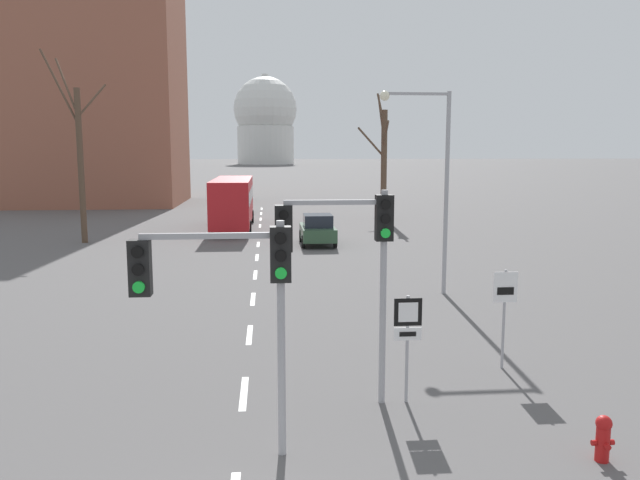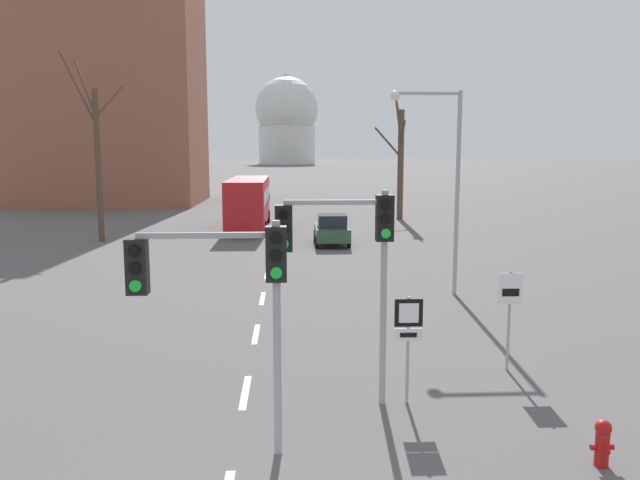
{
  "view_description": "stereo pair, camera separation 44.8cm",
  "coord_description": "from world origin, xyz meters",
  "px_view_note": "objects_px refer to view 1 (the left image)",
  "views": [
    {
      "loc": [
        0.59,
        -6.71,
        5.4
      ],
      "look_at": [
        1.65,
        5.93,
        3.58
      ],
      "focal_mm": 35.0,
      "sensor_mm": 36.0,
      "label": 1
    },
    {
      "loc": [
        1.04,
        -6.74,
        5.4
      ],
      "look_at": [
        1.65,
        5.93,
        3.58
      ],
      "focal_mm": 35.0,
      "sensor_mm": 36.0,
      "label": 2
    }
  ],
  "objects_px": {
    "city_bus": "(233,200)",
    "speed_limit_sign": "(505,302)",
    "fire_hydrant": "(603,437)",
    "sedan_near_left": "(318,229)",
    "sedan_mid_centre": "(242,192)",
    "traffic_signal_near_right": "(348,244)",
    "route_sign_post": "(408,331)",
    "sedan_near_right": "(238,203)",
    "street_lamp_right": "(433,169)",
    "traffic_signal_centre_tall": "(230,281)"
  },
  "relations": [
    {
      "from": "traffic_signal_centre_tall",
      "to": "fire_hydrant",
      "type": "xyz_separation_m",
      "value": [
        6.46,
        -0.72,
        -2.74
      ]
    },
    {
      "from": "route_sign_post",
      "to": "sedan_mid_centre",
      "type": "bearing_deg",
      "value": 95.77
    },
    {
      "from": "sedan_near_right",
      "to": "city_bus",
      "type": "xyz_separation_m",
      "value": [
        0.22,
        -11.07,
        1.18
      ]
    },
    {
      "from": "speed_limit_sign",
      "to": "fire_hydrant",
      "type": "bearing_deg",
      "value": -90.11
    },
    {
      "from": "speed_limit_sign",
      "to": "fire_hydrant",
      "type": "distance_m",
      "value": 4.9
    },
    {
      "from": "traffic_signal_near_right",
      "to": "sedan_mid_centre",
      "type": "distance_m",
      "value": 57.15
    },
    {
      "from": "speed_limit_sign",
      "to": "traffic_signal_near_right",
      "type": "bearing_deg",
      "value": -155.8
    },
    {
      "from": "route_sign_post",
      "to": "city_bus",
      "type": "distance_m",
      "value": 31.15
    },
    {
      "from": "route_sign_post",
      "to": "speed_limit_sign",
      "type": "height_order",
      "value": "speed_limit_sign"
    },
    {
      "from": "street_lamp_right",
      "to": "sedan_mid_centre",
      "type": "xyz_separation_m",
      "value": [
        -8.94,
        46.84,
        -3.92
      ]
    },
    {
      "from": "sedan_mid_centre",
      "to": "traffic_signal_near_right",
      "type": "bearing_deg",
      "value": -85.51
    },
    {
      "from": "traffic_signal_centre_tall",
      "to": "speed_limit_sign",
      "type": "distance_m",
      "value": 7.76
    },
    {
      "from": "route_sign_post",
      "to": "city_bus",
      "type": "relative_size",
      "value": 0.22
    },
    {
      "from": "speed_limit_sign",
      "to": "street_lamp_right",
      "type": "bearing_deg",
      "value": 87.78
    },
    {
      "from": "traffic_signal_centre_tall",
      "to": "sedan_mid_centre",
      "type": "xyz_separation_m",
      "value": [
        -2.15,
        59.06,
        -2.38
      ]
    },
    {
      "from": "sedan_near_left",
      "to": "city_bus",
      "type": "bearing_deg",
      "value": 123.86
    },
    {
      "from": "fire_hydrant",
      "to": "sedan_mid_centre",
      "type": "relative_size",
      "value": 0.19
    },
    {
      "from": "sedan_near_left",
      "to": "sedan_near_right",
      "type": "bearing_deg",
      "value": 106.15
    },
    {
      "from": "speed_limit_sign",
      "to": "city_bus",
      "type": "xyz_separation_m",
      "value": [
        -8.21,
        28.79,
        0.35
      ]
    },
    {
      "from": "street_lamp_right",
      "to": "city_bus",
      "type": "relative_size",
      "value": 0.7
    },
    {
      "from": "speed_limit_sign",
      "to": "city_bus",
      "type": "height_order",
      "value": "city_bus"
    },
    {
      "from": "fire_hydrant",
      "to": "sedan_near_left",
      "type": "bearing_deg",
      "value": 96.55
    },
    {
      "from": "fire_hydrant",
      "to": "sedan_near_left",
      "type": "distance_m",
      "value": 25.86
    },
    {
      "from": "route_sign_post",
      "to": "sedan_near_right",
      "type": "height_order",
      "value": "route_sign_post"
    },
    {
      "from": "sedan_near_left",
      "to": "city_bus",
      "type": "distance_m",
      "value": 9.5
    },
    {
      "from": "city_bus",
      "to": "route_sign_post",
      "type": "bearing_deg",
      "value": -80.11
    },
    {
      "from": "route_sign_post",
      "to": "sedan_near_right",
      "type": "xyz_separation_m",
      "value": [
        -5.57,
        41.75,
        -0.73
      ]
    },
    {
      "from": "sedan_near_left",
      "to": "sedan_near_right",
      "type": "height_order",
      "value": "sedan_near_left"
    },
    {
      "from": "sedan_near_left",
      "to": "sedan_mid_centre",
      "type": "xyz_separation_m",
      "value": [
        -5.66,
        34.09,
        -0.08
      ]
    },
    {
      "from": "route_sign_post",
      "to": "street_lamp_right",
      "type": "relative_size",
      "value": 0.31
    },
    {
      "from": "sedan_mid_centre",
      "to": "city_bus",
      "type": "distance_m",
      "value": 26.29
    },
    {
      "from": "traffic_signal_centre_tall",
      "to": "speed_limit_sign",
      "type": "relative_size",
      "value": 1.68
    },
    {
      "from": "city_bus",
      "to": "speed_limit_sign",
      "type": "bearing_deg",
      "value": -74.07
    },
    {
      "from": "fire_hydrant",
      "to": "city_bus",
      "type": "relative_size",
      "value": 0.08
    },
    {
      "from": "speed_limit_sign",
      "to": "sedan_near_right",
      "type": "distance_m",
      "value": 40.74
    },
    {
      "from": "traffic_signal_near_right",
      "to": "speed_limit_sign",
      "type": "relative_size",
      "value": 1.83
    },
    {
      "from": "traffic_signal_near_right",
      "to": "sedan_near_right",
      "type": "distance_m",
      "value": 42.02
    },
    {
      "from": "traffic_signal_near_right",
      "to": "route_sign_post",
      "type": "bearing_deg",
      "value": -1.65
    },
    {
      "from": "street_lamp_right",
      "to": "sedan_near_right",
      "type": "height_order",
      "value": "street_lamp_right"
    },
    {
      "from": "traffic_signal_near_right",
      "to": "sedan_near_left",
      "type": "bearing_deg",
      "value": 87.02
    },
    {
      "from": "sedan_near_right",
      "to": "sedan_mid_centre",
      "type": "bearing_deg",
      "value": 90.71
    },
    {
      "from": "street_lamp_right",
      "to": "sedan_near_left",
      "type": "distance_m",
      "value": 13.71
    },
    {
      "from": "sedan_near_left",
      "to": "street_lamp_right",
      "type": "bearing_deg",
      "value": -75.57
    },
    {
      "from": "traffic_signal_centre_tall",
      "to": "sedan_near_left",
      "type": "distance_m",
      "value": 25.32
    },
    {
      "from": "street_lamp_right",
      "to": "sedan_near_right",
      "type": "relative_size",
      "value": 1.67
    },
    {
      "from": "traffic_signal_centre_tall",
      "to": "sedan_near_right",
      "type": "height_order",
      "value": "traffic_signal_centre_tall"
    },
    {
      "from": "street_lamp_right",
      "to": "sedan_mid_centre",
      "type": "relative_size",
      "value": 1.71
    },
    {
      "from": "city_bus",
      "to": "sedan_near_right",
      "type": "bearing_deg",
      "value": 91.12
    },
    {
      "from": "traffic_signal_near_right",
      "to": "sedan_mid_centre",
      "type": "xyz_separation_m",
      "value": [
        -4.47,
        56.91,
        -2.67
      ]
    },
    {
      "from": "route_sign_post",
      "to": "speed_limit_sign",
      "type": "distance_m",
      "value": 3.44
    }
  ]
}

